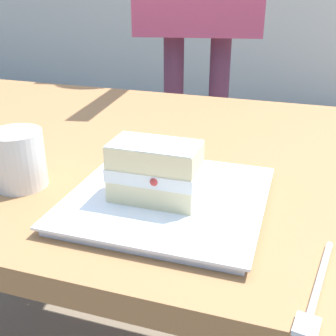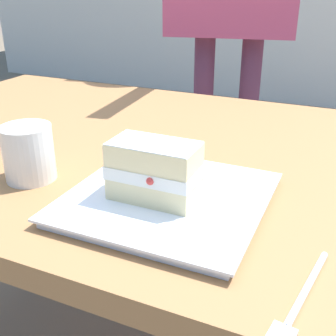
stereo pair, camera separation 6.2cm
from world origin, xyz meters
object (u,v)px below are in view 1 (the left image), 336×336
object	(u,v)px
cake_slice	(156,171)
dessert_fork	(317,291)
dessert_plate	(168,199)
coffee_cup	(19,158)
patio_table	(193,192)

from	to	relation	value
cake_slice	dessert_fork	xyz separation A→B (m)	(0.23, -0.12, -0.05)
dessert_plate	coffee_cup	xyz separation A→B (m)	(-0.25, -0.01, 0.04)
patio_table	coffee_cup	size ratio (longest dim) A/B	17.33
dessert_plate	cake_slice	xyz separation A→B (m)	(-0.01, -0.02, 0.05)
dessert_plate	coffee_cup	distance (m)	0.25
cake_slice	coffee_cup	world-z (taller)	cake_slice
cake_slice	coffee_cup	size ratio (longest dim) A/B	1.39
dessert_fork	coffee_cup	bearing A→B (deg)	164.63
patio_table	dessert_fork	xyz separation A→B (m)	(0.23, -0.35, 0.09)
cake_slice	dessert_fork	bearing A→B (deg)	-28.66
dessert_plate	cake_slice	bearing A→B (deg)	-128.90
dessert_plate	dessert_fork	bearing A→B (deg)	-33.35
patio_table	dessert_plate	world-z (taller)	dessert_plate
patio_table	dessert_plate	distance (m)	0.23
dessert_plate	cake_slice	distance (m)	0.06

